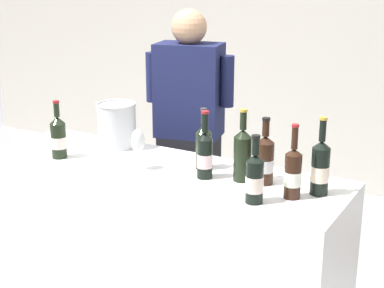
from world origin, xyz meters
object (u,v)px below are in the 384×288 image
wine_bottle_6 (293,173)px  wine_bottle_7 (320,167)px  ice_bucket (117,125)px  wine_bottle_5 (203,145)px  wine_bottle_3 (255,178)px  wine_glass (138,143)px  wine_bottle_2 (205,154)px  wine_bottle_4 (242,153)px  wine_bottle_0 (265,160)px  wine_bottle_1 (58,137)px  person_server (189,149)px

wine_bottle_6 → wine_bottle_7: 0.13m
wine_bottle_6 → ice_bucket: size_ratio=1.33×
wine_bottle_5 → wine_bottle_7: 0.60m
wine_bottle_3 → wine_bottle_5: bearing=145.6°
wine_bottle_3 → wine_glass: size_ratio=1.45×
wine_bottle_2 → ice_bucket: 0.68m
wine_bottle_4 → wine_bottle_6: 0.29m
wine_bottle_4 → wine_glass: (-0.50, -0.11, 0.00)m
wine_bottle_0 → wine_bottle_6: bearing=-29.9°
ice_bucket → wine_bottle_3: bearing=-19.5°
wine_bottle_2 → wine_bottle_4: bearing=18.0°
wine_bottle_3 → wine_bottle_2: bearing=154.1°
wine_bottle_3 → wine_glass: wine_bottle_3 is taller
wine_bottle_6 → wine_bottle_3: bearing=-132.5°
ice_bucket → wine_glass: bearing=-38.2°
wine_bottle_2 → wine_bottle_6: (0.44, -0.03, -0.00)m
wine_bottle_4 → wine_bottle_7: size_ratio=0.98×
wine_bottle_3 → ice_bucket: (-0.98, 0.35, 0.02)m
wine_bottle_7 → wine_bottle_1: bearing=-172.0°
wine_bottle_7 → ice_bucket: size_ratio=1.41×
wine_glass → ice_bucket: bearing=141.8°
wine_bottle_5 → ice_bucket: wine_bottle_5 is taller
wine_bottle_0 → wine_bottle_2: 0.28m
wine_bottle_5 → person_server: person_server is taller
wine_bottle_3 → ice_bucket: wine_bottle_3 is taller
wine_bottle_2 → wine_bottle_3: wine_bottle_2 is taller
wine_bottle_5 → wine_bottle_0: bearing=-7.1°
wine_bottle_0 → wine_bottle_7: wine_bottle_7 is taller
wine_bottle_3 → wine_bottle_7: wine_bottle_7 is taller
wine_bottle_1 → wine_bottle_2: wine_bottle_2 is taller
wine_bottle_6 → wine_bottle_7: size_ratio=0.94×
wine_bottle_5 → wine_glass: size_ratio=1.49×
wine_bottle_2 → wine_glass: bearing=-169.9°
wine_bottle_3 → wine_bottle_7: (0.20, 0.23, 0.01)m
wine_bottle_5 → wine_bottle_6: 0.53m
wine_bottle_3 → person_server: size_ratio=0.18×
wine_bottle_1 → ice_bucket: wine_bottle_1 is taller
wine_bottle_1 → wine_bottle_5: wine_bottle_5 is taller
wine_bottle_1 → wine_bottle_4: wine_bottle_4 is taller
wine_bottle_3 → wine_bottle_4: bearing=126.6°
wine_bottle_2 → wine_bottle_5: wine_bottle_2 is taller
wine_bottle_1 → wine_bottle_7: size_ratio=0.87×
wine_glass → wine_bottle_7: bearing=8.6°
wine_bottle_4 → wine_bottle_5: (-0.24, 0.06, -0.01)m
wine_bottle_3 → ice_bucket: 1.04m
wine_bottle_6 → person_server: person_server is taller
wine_bottle_4 → wine_bottle_6: bearing=-16.6°
wine_bottle_6 → wine_bottle_5: bearing=164.6°
wine_bottle_2 → person_server: size_ratio=0.19×
wine_bottle_0 → wine_bottle_7: (0.26, -0.00, 0.01)m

